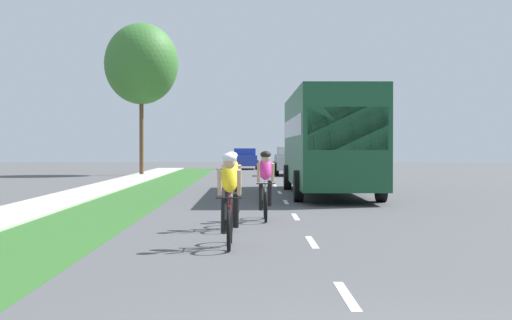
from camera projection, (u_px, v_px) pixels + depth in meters
ground_plane at (284, 200)px, 25.53m from camera, size 120.00×120.00×0.00m
grass_verge at (131, 200)px, 25.49m from camera, size 2.38×70.00×0.01m
sidewalk_concrete at (63, 200)px, 25.47m from camera, size 1.90×70.00×0.10m
lane_markings_center at (280, 192)px, 29.53m from camera, size 0.12×52.71×0.01m
cyclist_lead at (230, 199)px, 13.44m from camera, size 0.42×1.72×1.58m
cyclist_trailing at (232, 189)px, 16.45m from camera, size 0.42×1.72×1.58m
cyclist_distant at (265, 185)px, 18.36m from camera, size 0.42×1.72×1.58m
bus_dark_green at (328, 138)px, 28.22m from camera, size 2.78×11.60×3.48m
pickup_silver at (293, 161)px, 46.70m from camera, size 2.22×5.10×1.64m
sedan_blue at (245, 159)px, 59.30m from camera, size 1.98×4.30×1.52m
street_tree_far at (141, 64)px, 47.14m from camera, size 4.29×4.29×8.83m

